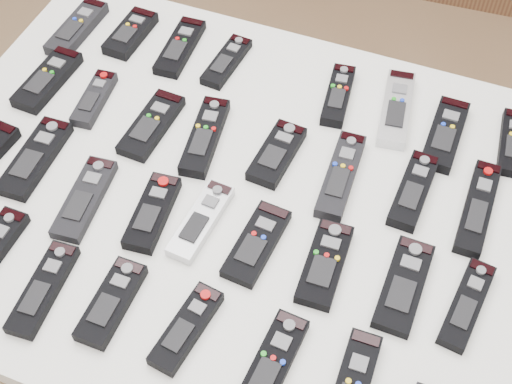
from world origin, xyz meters
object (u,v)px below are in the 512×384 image
(remote_14, at_px, (341,175))
(remote_5, at_px, (396,109))
(remote_32, at_px, (270,367))
(remote_30, at_px, (111,302))
(remote_3, at_px, (227,62))
(remote_31, at_px, (186,328))
(remote_13, at_px, (277,154))
(remote_9, at_px, (48,79))
(remote_4, at_px, (338,95))
(table, at_px, (256,218))
(remote_21, at_px, (152,213))
(remote_0, at_px, (77,28))
(remote_26, at_px, (467,304))
(remote_22, at_px, (201,221))
(remote_29, at_px, (43,289))
(remote_24, at_px, (325,264))
(remote_16, at_px, (478,208))
(remote_20, at_px, (85,199))
(remote_12, at_px, (205,137))
(remote_15, at_px, (413,191))
(remote_25, at_px, (404,286))
(remote_2, at_px, (180,47))
(remote_11, at_px, (152,125))
(remote_23, at_px, (257,243))
(remote_6, at_px, (445,134))
(remote_1, at_px, (131,33))
(remote_10, at_px, (94,99))

(remote_14, bearing_deg, remote_5, 72.57)
(remote_32, bearing_deg, remote_30, -178.05)
(remote_3, relative_size, remote_31, 0.98)
(remote_13, distance_m, remote_31, 0.38)
(remote_9, bearing_deg, remote_4, 19.68)
(table, relative_size, remote_21, 8.13)
(remote_0, xyz_separation_m, remote_9, (0.02, -0.16, 0.00))
(remote_26, bearing_deg, remote_22, -172.01)
(remote_29, height_order, remote_31, remote_31)
(remote_22, distance_m, remote_24, 0.22)
(remote_16, height_order, remote_30, remote_30)
(remote_4, height_order, remote_5, same)
(table, xyz_separation_m, remote_20, (-0.27, -0.12, 0.07))
(remote_12, height_order, remote_15, same)
(remote_0, relative_size, remote_5, 0.92)
(remote_13, xyz_separation_m, remote_30, (-0.13, -0.38, 0.00))
(remote_24, xyz_separation_m, remote_29, (-0.40, -0.21, -0.00))
(remote_25, distance_m, remote_26, 0.10)
(remote_12, xyz_separation_m, remote_26, (0.52, -0.17, -0.00))
(remote_2, bearing_deg, remote_11, -82.23)
(remote_20, xyz_separation_m, remote_29, (0.03, -0.18, 0.00))
(remote_13, height_order, remote_24, same)
(remote_21, bearing_deg, remote_0, 128.35)
(remote_26, bearing_deg, remote_2, 157.77)
(remote_12, bearing_deg, remote_9, 167.73)
(remote_25, bearing_deg, remote_14, 132.86)
(remote_5, distance_m, remote_21, 0.51)
(remote_4, relative_size, remote_12, 0.84)
(remote_24, distance_m, remote_32, 0.20)
(remote_5, xyz_separation_m, remote_23, (-0.14, -0.38, -0.00))
(remote_6, relative_size, remote_30, 1.15)
(remote_1, bearing_deg, remote_3, 1.30)
(remote_6, distance_m, remote_25, 0.34)
(remote_3, xyz_separation_m, remote_4, (0.24, -0.01, 0.00))
(remote_4, height_order, remote_31, same)
(remote_16, relative_size, remote_31, 1.32)
(remote_31, bearing_deg, remote_29, -167.45)
(remote_10, distance_m, remote_32, 0.65)
(remote_25, bearing_deg, remote_2, 146.94)
(table, height_order, remote_0, remote_0)
(remote_13, bearing_deg, remote_30, -105.30)
(remote_26, bearing_deg, remote_14, 153.50)
(remote_14, xyz_separation_m, remote_30, (-0.26, -0.37, -0.00))
(table, bearing_deg, remote_15, 23.39)
(remote_2, distance_m, remote_13, 0.35)
(remote_6, distance_m, remote_12, 0.45)
(remote_21, height_order, remote_30, same)
(remote_1, relative_size, remote_11, 0.85)
(remote_20, distance_m, remote_22, 0.21)
(table, bearing_deg, remote_6, 43.29)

